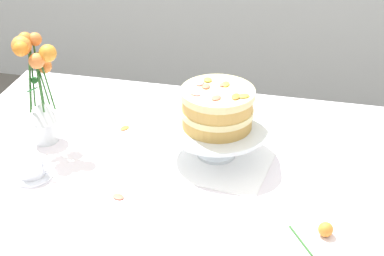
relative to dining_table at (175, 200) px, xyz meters
The scene contains 9 objects.
dining_table is the anchor object (origin of this frame).
linen_napkin 0.18m from the dining_table, 50.12° to the left, with size 0.32×0.32×0.00m, color white.
cake_stand 0.23m from the dining_table, 50.12° to the left, with size 0.29×0.29×0.10m.
layer_cake 0.29m from the dining_table, 50.13° to the left, with size 0.20×0.20×0.12m.
flower_vase 0.50m from the dining_table, 169.04° to the left, with size 0.12×0.10×0.34m.
teacup 0.40m from the dining_table, 165.13° to the right, with size 0.12×0.11×0.05m.
fallen_rose 0.46m from the dining_table, 22.45° to the right, with size 0.10×0.10×0.04m.
loose_petal_0 0.31m from the dining_table, 136.20° to the left, with size 0.03×0.02×0.00m, color orange.
loose_petal_1 0.20m from the dining_table, 129.90° to the right, with size 0.03×0.02×0.01m, color #E56B51.
Camera 1 is at (0.35, -1.33, 1.68)m, focal length 55.65 mm.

